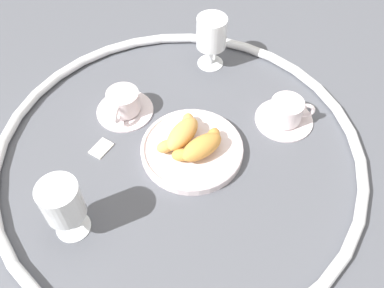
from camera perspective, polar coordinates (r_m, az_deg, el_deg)
The scene contains 10 objects.
ground_plane at distance 0.94m, azimuth -1.78°, elevation -1.42°, with size 2.20×2.20×0.00m, color #4C4F56.
table_chrome_rim at distance 0.93m, azimuth -1.79°, elevation -0.98°, with size 0.81×0.81×0.02m, color silver.
pastry_plate at distance 0.93m, azimuth -0.00°, elevation -0.69°, with size 0.23×0.23×0.02m.
croissant_large at distance 0.90m, azimuth 1.19°, elevation -0.35°, with size 0.14×0.07×0.04m.
croissant_small at distance 0.92m, azimuth -1.45°, elevation 1.41°, with size 0.12×0.10×0.04m.
coffee_cup_near at distance 1.00m, azimuth 12.60°, elevation 4.12°, with size 0.14×0.14×0.06m.
coffee_cup_far at distance 1.01m, azimuth -9.21°, elevation 5.34°, with size 0.14×0.14×0.06m.
juice_glass_left at distance 0.80m, azimuth -17.10°, elevation -7.70°, with size 0.08×0.08×0.14m.
juice_glass_right at distance 1.08m, azimuth 2.66°, elevation 14.57°, with size 0.08×0.08×0.14m.
sugar_packet at distance 0.96m, azimuth -12.19°, elevation -0.51°, with size 0.05×0.03×0.01m, color white.
Camera 1 is at (-0.25, -0.50, 0.75)m, focal length 39.46 mm.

